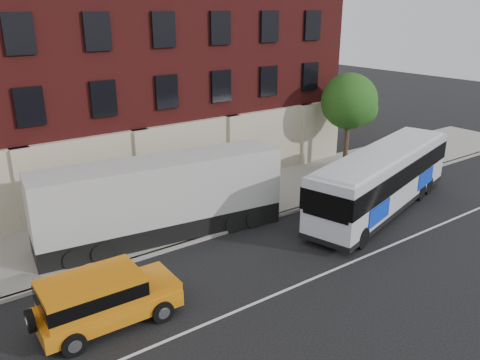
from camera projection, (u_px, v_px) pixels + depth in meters
ground at (283, 301)px, 17.89m from camera, size 120.00×120.00×0.00m
sidewalk at (169, 218)px, 24.75m from camera, size 60.00×6.00×0.15m
kerb at (199, 240)px, 22.45m from camera, size 60.00×0.25×0.15m
lane_line at (275, 295)px, 18.27m from camera, size 60.00×0.12×0.01m
building at (98, 55)px, 28.27m from camera, size 30.00×12.10×15.00m
street_tree at (350, 103)px, 31.11m from camera, size 3.60×3.60×6.20m
city_bus at (383, 178)px, 25.32m from camera, size 12.40×5.76×3.33m
yellow_suv at (101, 297)px, 16.19m from camera, size 5.01×2.28×1.90m
shipping_container at (162, 200)px, 22.27m from camera, size 11.60×3.71×3.80m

